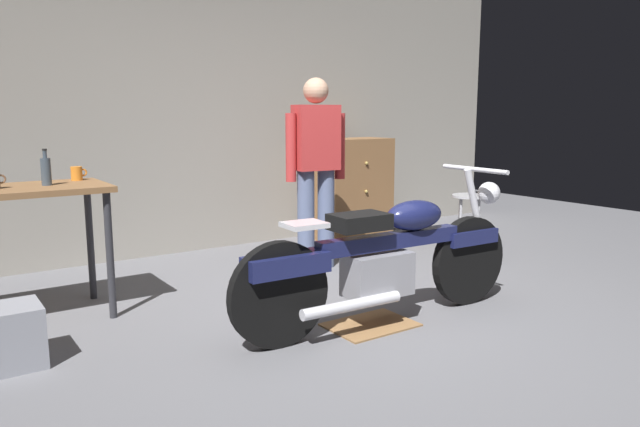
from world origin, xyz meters
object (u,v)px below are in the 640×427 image
(person_standing, at_px, (316,165))
(shop_stool, at_px, (469,210))
(mug_orange_travel, at_px, (77,173))
(wooden_dresser, at_px, (353,189))
(bottle, at_px, (46,171))
(motorcycle, at_px, (386,256))

(person_standing, xyz_separation_m, shop_stool, (1.23, -0.67, -0.43))
(shop_stool, relative_size, mug_orange_travel, 5.77)
(wooden_dresser, relative_size, mug_orange_travel, 9.91)
(person_standing, distance_m, bottle, 2.20)
(motorcycle, distance_m, shop_stool, 1.82)
(person_standing, height_order, bottle, person_standing)
(motorcycle, height_order, person_standing, person_standing)
(shop_stool, bearing_deg, motorcycle, -155.03)
(shop_stool, xyz_separation_m, mug_orange_travel, (-3.18, 0.80, 0.45))
(motorcycle, relative_size, wooden_dresser, 1.99)
(shop_stool, bearing_deg, mug_orange_travel, 165.86)
(bottle, bearing_deg, wooden_dresser, 15.27)
(shop_stool, bearing_deg, wooden_dresser, 97.37)
(person_standing, bearing_deg, shop_stool, 158.04)
(person_standing, xyz_separation_m, bottle, (-2.19, -0.07, 0.07))
(motorcycle, xyz_separation_m, mug_orange_travel, (-1.54, 1.57, 0.50))
(motorcycle, xyz_separation_m, shop_stool, (1.65, 0.77, 0.05))
(wooden_dresser, xyz_separation_m, bottle, (-3.23, -0.88, 0.45))
(person_standing, height_order, mug_orange_travel, person_standing)
(person_standing, bearing_deg, mug_orange_travel, 3.10)
(motorcycle, relative_size, shop_stool, 3.42)
(shop_stool, distance_m, mug_orange_travel, 3.31)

